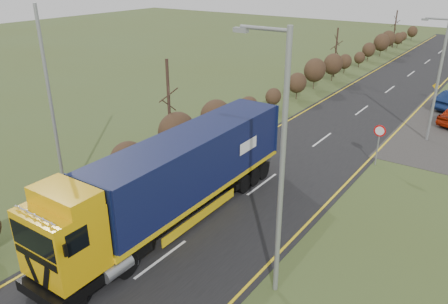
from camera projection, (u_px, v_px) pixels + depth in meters
ground at (219, 216)px, 20.60m from camera, size 160.00×160.00×0.00m
road at (309, 149)px, 28.11m from camera, size 8.00×120.00×0.02m
layby at (448, 126)px, 32.20m from camera, size 6.00×18.00×0.02m
lane_markings at (307, 150)px, 27.87m from camera, size 7.52×116.00×0.01m
hedgerow at (215, 117)px, 29.07m from camera, size 2.24×102.04×6.05m
lorry at (176, 175)px, 19.43m from camera, size 2.84×14.60×4.06m
streetlight_near at (279, 159)px, 14.03m from camera, size 1.99×0.19×9.36m
streetlight_mid at (437, 76)px, 27.96m from camera, size 1.72×0.18×8.02m
left_pole at (52, 111)px, 20.15m from camera, size 0.16×0.16×9.47m
speed_sign at (379, 137)px, 25.23m from camera, size 0.69×0.10×2.51m
warning_board at (435, 90)px, 37.83m from camera, size 0.62×0.11×1.62m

